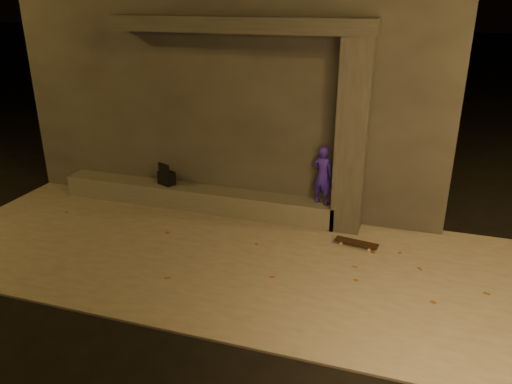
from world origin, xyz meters
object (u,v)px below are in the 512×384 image
(backpack, at_px, (166,177))
(skateboard, at_px, (356,243))
(skateboarder, at_px, (323,175))
(column, at_px, (352,139))

(backpack, distance_m, skateboard, 4.26)
(skateboarder, bearing_deg, backpack, 17.66)
(skateboarder, bearing_deg, skateboard, 155.76)
(skateboarder, distance_m, skateboard, 1.44)
(skateboarder, xyz_separation_m, skateboard, (0.80, -0.72, -0.96))
(column, height_order, skateboarder, column)
(skateboarder, bearing_deg, column, -162.34)
(skateboarder, height_order, skateboard, skateboarder)
(column, relative_size, backpack, 7.35)
(backpack, bearing_deg, skateboarder, 22.13)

